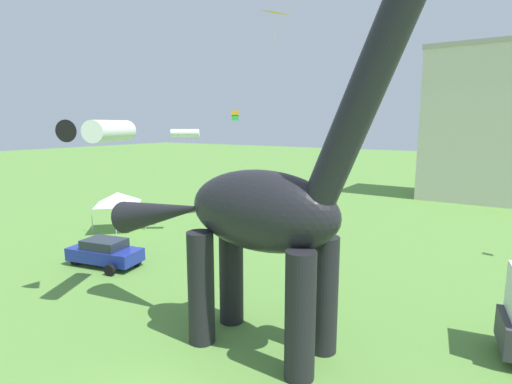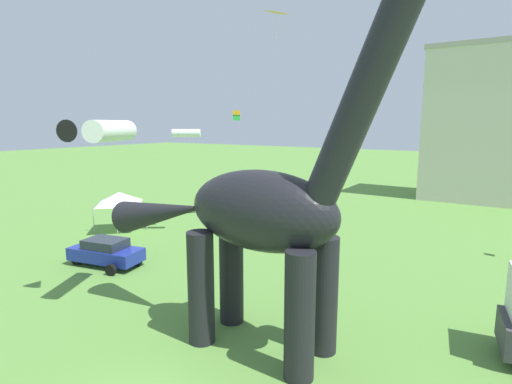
{
  "view_description": "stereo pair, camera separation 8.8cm",
  "coord_description": "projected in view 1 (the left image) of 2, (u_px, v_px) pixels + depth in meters",
  "views": [
    {
      "loc": [
        8.01,
        -6.18,
        8.05
      ],
      "look_at": [
        -0.06,
        6.31,
        5.52
      ],
      "focal_mm": 28.27,
      "sensor_mm": 36.0,
      "label": 1
    },
    {
      "loc": [
        8.08,
        -6.13,
        8.05
      ],
      "look_at": [
        -0.06,
        6.31,
        5.52
      ],
      "focal_mm": 28.27,
      "sensor_mm": 36.0,
      "label": 2
    }
  ],
  "objects": [
    {
      "name": "kite_mid_right",
      "position": [
        186.0,
        133.0,
        28.15
      ],
      "size": [
        1.91,
        2.02,
        0.57
      ],
      "color": "white"
    },
    {
      "name": "festival_canopy_tent",
      "position": [
        118.0,
        198.0,
        30.06
      ],
      "size": [
        3.15,
        3.15,
        3.0
      ],
      "color": "#B2B2B7",
      "rests_on": "ground_plane"
    },
    {
      "name": "dinosaur_sculpture",
      "position": [
        260.0,
        210.0,
        13.98
      ],
      "size": [
        13.42,
        2.84,
        14.02
      ],
      "rotation": [
        0.0,
        0.0,
        -0.29
      ],
      "color": "black",
      "rests_on": "ground_plane"
    },
    {
      "name": "background_building_block",
      "position": [
        508.0,
        124.0,
        41.01
      ],
      "size": [
        15.9,
        8.22,
        15.92
      ],
      "color": "beige",
      "rests_on": "ground_plane"
    },
    {
      "name": "parked_sedan_left",
      "position": [
        105.0,
        252.0,
        23.01
      ],
      "size": [
        4.47,
        2.6,
        1.55
      ],
      "rotation": [
        0.0,
        0.0,
        0.21
      ],
      "color": "navy",
      "rests_on": "ground_plane"
    },
    {
      "name": "kite_high_left",
      "position": [
        275.0,
        13.0,
        29.73
      ],
      "size": [
        1.81,
        2.07,
        2.13
      ],
      "color": "orange"
    },
    {
      "name": "kite_high_right",
      "position": [
        235.0,
        116.0,
        35.0
      ],
      "size": [
        0.82,
        0.82,
        0.85
      ],
      "color": "orange"
    },
    {
      "name": "kite_far_left",
      "position": [
        102.0,
        131.0,
        16.58
      ],
      "size": [
        3.22,
        3.18,
        0.92
      ],
      "color": "white"
    }
  ]
}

